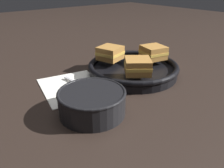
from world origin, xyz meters
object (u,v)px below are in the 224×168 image
soup_bowl (92,101)px  skillet (133,68)px  spoon (86,88)px  sandwich_far_left (138,66)px  sandwich_near_left (153,52)px  sandwich_near_right (110,53)px

soup_bowl → skillet: soup_bowl is taller
soup_bowl → spoon: 0.13m
spoon → skillet: 0.20m
spoon → sandwich_far_left: (0.07, 0.14, 0.06)m
soup_bowl → sandwich_far_left: bearing=102.1°
skillet → sandwich_near_left: (0.01, 0.09, 0.04)m
skillet → sandwich_far_left: bearing=-36.9°
sandwich_near_right → sandwich_far_left: size_ratio=0.90×
sandwich_far_left → skillet: bearing=143.1°
skillet → sandwich_near_left: size_ratio=4.60×
soup_bowl → sandwich_near_right: 0.29m
soup_bowl → sandwich_near_right: size_ratio=1.72×
sandwich_near_left → sandwich_near_right: size_ratio=0.95×
soup_bowl → skillet: (-0.12, 0.25, -0.01)m
soup_bowl → spoon: (-0.11, 0.05, -0.03)m
soup_bowl → spoon: bearing=154.2°
skillet → sandwich_far_left: 0.10m
skillet → sandwich_far_left: (0.07, -0.06, 0.04)m
soup_bowl → sandwich_far_left: size_ratio=1.54×
spoon → skillet: skillet is taller
spoon → sandwich_near_left: bearing=82.9°
sandwich_near_right → sandwich_far_left: 0.16m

